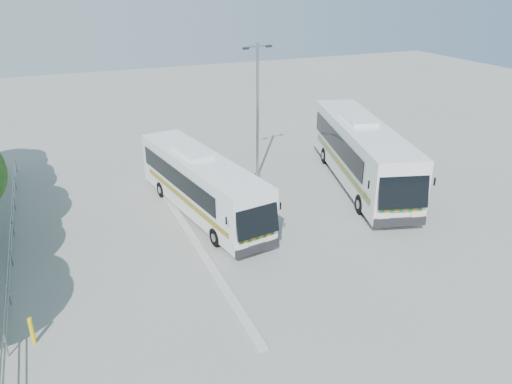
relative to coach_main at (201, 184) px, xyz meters
name	(u,v)px	position (x,y,z in m)	size (l,w,h in m)	color
ground	(256,252)	(1.00, -4.79, -1.65)	(100.00, 100.00, 0.00)	gray
kerb_divider	(194,240)	(-1.30, -2.79, -1.58)	(0.40, 16.00, 0.15)	#B2B2AD
railing	(10,240)	(-9.00, -0.79, -0.91)	(0.06, 22.00, 1.00)	gray
coach_main	(201,184)	(0.00, 0.00, 0.00)	(3.86, 11.07, 3.02)	silver
coach_adjacent	(361,152)	(9.79, 0.29, 0.30)	(6.04, 13.02, 3.56)	silver
lamppost	(258,106)	(4.65, 3.64, 2.74)	(1.93, 0.62, 7.95)	gray
bollard	(32,331)	(-8.22, -7.42, -1.14)	(0.14, 0.14, 1.02)	#DDBA0D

